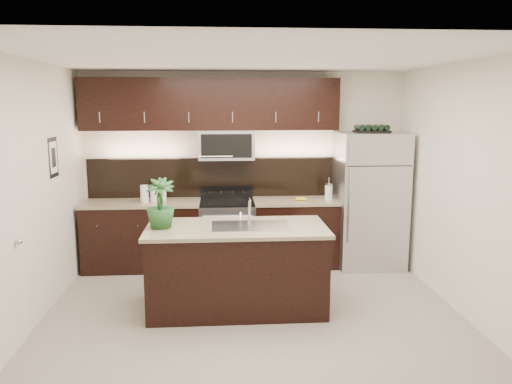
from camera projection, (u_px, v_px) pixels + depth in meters
ground at (253, 315)px, 5.40m from camera, size 4.50×4.50×0.00m
room_walls at (242, 160)px, 5.06m from camera, size 4.52×4.02×2.71m
counter_run at (213, 234)px, 6.95m from camera, size 3.51×0.65×0.94m
upper_fixtures at (213, 112)px, 6.80m from camera, size 3.49×0.40×1.66m
island at (237, 268)px, 5.50m from camera, size 1.96×0.96×0.94m
sink_faucet at (250, 224)px, 5.44m from camera, size 0.84×0.50×0.28m
refrigerator at (369, 200)px, 6.96m from camera, size 0.90×0.81×1.87m
wine_rack at (372, 129)px, 6.79m from camera, size 0.46×0.29×0.11m
plant at (160, 203)px, 5.32m from camera, size 0.32×0.32×0.54m
canisters at (152, 194)px, 6.78m from camera, size 0.34×0.19×0.24m
french_press at (329, 192)px, 6.91m from camera, size 0.11×0.11×0.31m
bananas at (298, 199)px, 6.87m from camera, size 0.17×0.13×0.05m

